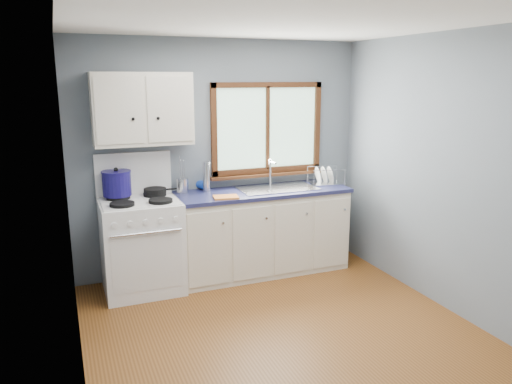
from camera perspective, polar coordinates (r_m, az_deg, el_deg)
name	(u,v)px	position (r m, az deg, el deg)	size (l,w,h in m)	color
floor	(291,341)	(4.27, 4.03, -16.66)	(3.20, 3.60, 0.02)	brown
ceiling	(297,18)	(3.74, 4.67, 19.24)	(3.20, 3.60, 0.02)	white
wall_back	(221,157)	(5.46, -4.04, 3.99)	(3.20, 0.02, 2.50)	slate
wall_front	(477,278)	(2.39, 23.92, -8.97)	(3.20, 0.02, 2.50)	slate
wall_left	(69,212)	(3.44, -20.58, -2.17)	(0.02, 3.60, 2.50)	slate
wall_right	(459,176)	(4.73, 22.14, 1.66)	(0.02, 3.60, 2.50)	slate
gas_range	(141,243)	(5.11, -12.96, -5.68)	(0.76, 0.69, 1.36)	white
base_cabinets	(262,235)	(5.49, 0.67, -4.97)	(1.85, 0.60, 0.88)	silver
countertop	(262,192)	(5.35, 0.69, 0.02)	(1.89, 0.64, 0.04)	#191B3F
sink	(277,194)	(5.43, 2.44, -0.24)	(0.84, 0.46, 0.44)	silver
window	(267,135)	(5.58, 1.32, 6.54)	(1.36, 0.10, 1.03)	#9EC6A8
upper_cabinets	(142,109)	(5.03, -12.86, 9.24)	(0.95, 0.35, 0.70)	silver
skillet	(155,190)	(5.15, -11.44, 0.17)	(0.35, 0.24, 0.05)	black
stockpot	(117,183)	(5.09, -15.63, 1.00)	(0.38, 0.38, 0.28)	#130D4D
utensil_crock	(183,185)	(5.26, -8.40, 0.77)	(0.14, 0.14, 0.39)	silver
thermos	(206,177)	(5.27, -5.68, 1.75)	(0.07, 0.07, 0.32)	silver
soap_bottle	(207,179)	(5.33, -5.66, 1.53)	(0.10, 0.10, 0.26)	blue
dish_towel	(226,197)	(5.00, -3.46, -0.59)	(0.25, 0.18, 0.02)	orange
dish_rack	(325,179)	(5.72, 7.88, 1.46)	(0.43, 0.36, 0.20)	silver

